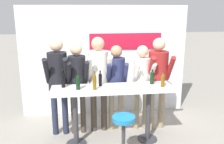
{
  "coord_description": "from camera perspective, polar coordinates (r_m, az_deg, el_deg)",
  "views": [
    {
      "loc": [
        -0.52,
        -4.06,
        2.37
      ],
      "look_at": [
        0.0,
        0.08,
        1.3
      ],
      "focal_mm": 40.0,
      "sensor_mm": 36.0,
      "label": 1
    }
  ],
  "objects": [
    {
      "name": "wine_bottle_3",
      "position": [
        4.33,
        -11.12,
        -1.62
      ],
      "size": [
        0.06,
        0.06,
        0.33
      ],
      "color": "black",
      "rests_on": "tasting_table"
    },
    {
      "name": "ground_plane",
      "position": [
        4.73,
        0.12,
        -15.62
      ],
      "size": [
        40.0,
        40.0,
        0.0
      ],
      "primitive_type": "plane",
      "color": "gray"
    },
    {
      "name": "wine_bottle_5",
      "position": [
        4.18,
        -7.79,
        -2.17
      ],
      "size": [
        0.07,
        0.07,
        0.3
      ],
      "color": "black",
      "rests_on": "tasting_table"
    },
    {
      "name": "bar_stool",
      "position": [
        4.0,
        2.66,
        -13.45
      ],
      "size": [
        0.37,
        0.37,
        0.76
      ],
      "color": "#333338",
      "rests_on": "ground_plane"
    },
    {
      "name": "wine_bottle_4",
      "position": [
        4.51,
        9.16,
        -1.16
      ],
      "size": [
        0.07,
        0.07,
        0.27
      ],
      "color": "black",
      "rests_on": "tasting_table"
    },
    {
      "name": "wine_bottle_1",
      "position": [
        4.14,
        -4.01,
        -2.19
      ],
      "size": [
        0.06,
        0.06,
        0.31
      ],
      "color": "brown",
      "rests_on": "tasting_table"
    },
    {
      "name": "wine_bottle_2",
      "position": [
        4.35,
        -2.71,
        -1.56
      ],
      "size": [
        0.06,
        0.06,
        0.28
      ],
      "color": "black",
      "rests_on": "tasting_table"
    },
    {
      "name": "wine_glass_0",
      "position": [
        4.48,
        6.84,
        -1.2
      ],
      "size": [
        0.07,
        0.07,
        0.18
      ],
      "color": "silver",
      "rests_on": "tasting_table"
    },
    {
      "name": "person_right",
      "position": [
        4.9,
        10.47,
        -0.4
      ],
      "size": [
        0.47,
        0.58,
        1.83
      ],
      "rotation": [
        0.0,
        0.0,
        -0.04
      ],
      "color": "gray",
      "rests_on": "ground_plane"
    },
    {
      "name": "back_wall",
      "position": [
        5.62,
        -1.66,
        2.65
      ],
      "size": [
        3.7,
        0.12,
        2.43
      ],
      "color": "silver",
      "rests_on": "ground_plane"
    },
    {
      "name": "wine_bottle_0",
      "position": [
        4.37,
        11.54,
        -1.76
      ],
      "size": [
        0.07,
        0.07,
        0.27
      ],
      "color": "brown",
      "rests_on": "tasting_table"
    },
    {
      "name": "person_left",
      "position": [
        4.66,
        -7.96,
        -1.33
      ],
      "size": [
        0.42,
        0.55,
        1.77
      ],
      "rotation": [
        0.0,
        0.0,
        0.08
      ],
      "color": "#473D33",
      "rests_on": "ground_plane"
    },
    {
      "name": "person_center_right",
      "position": [
        4.84,
        6.85,
        -1.36
      ],
      "size": [
        0.38,
        0.51,
        1.69
      ],
      "rotation": [
        0.0,
        0.0,
        0.02
      ],
      "color": "gray",
      "rests_on": "ground_plane"
    },
    {
      "name": "person_center_left",
      "position": [
        4.71,
        -3.14,
        -0.49
      ],
      "size": [
        0.45,
        0.58,
        1.86
      ],
      "rotation": [
        0.0,
        0.0,
        0.03
      ],
      "color": "#473D33",
      "rests_on": "ground_plane"
    },
    {
      "name": "tasting_table",
      "position": [
        4.37,
        0.13,
        -5.9
      ],
      "size": [
        2.1,
        0.51,
        1.05
      ],
      "color": "white",
      "rests_on": "ground_plane"
    },
    {
      "name": "person_center",
      "position": [
        4.77,
        0.99,
        -1.5
      ],
      "size": [
        0.41,
        0.53,
        1.7
      ],
      "rotation": [
        0.0,
        0.0,
        -0.06
      ],
      "color": "gray",
      "rests_on": "ground_plane"
    },
    {
      "name": "person_far_left",
      "position": [
        4.67,
        -12.28,
        -0.89
      ],
      "size": [
        0.43,
        0.56,
        1.86
      ],
      "rotation": [
        0.0,
        0.0,
        -0.02
      ],
      "color": "#23283D",
      "rests_on": "ground_plane"
    }
  ]
}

